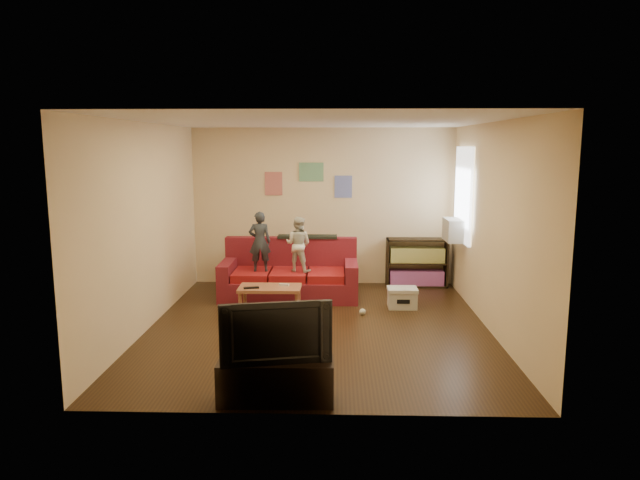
{
  "coord_description": "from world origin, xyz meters",
  "views": [
    {
      "loc": [
        0.24,
        -7.32,
        2.4
      ],
      "look_at": [
        0.0,
        0.8,
        1.05
      ],
      "focal_mm": 32.0,
      "sensor_mm": 36.0,
      "label": 1
    }
  ],
  "objects_px": {
    "sofa": "(290,277)",
    "coffee_table": "(270,290)",
    "file_box": "(402,298)",
    "child_b": "(298,244)",
    "television": "(275,330)",
    "child_a": "(260,242)",
    "tv_stand": "(276,381)",
    "bookshelf": "(417,265)"
  },
  "relations": [
    {
      "from": "sofa",
      "to": "child_b",
      "type": "relative_size",
      "value": 2.5
    },
    {
      "from": "sofa",
      "to": "coffee_table",
      "type": "height_order",
      "value": "sofa"
    },
    {
      "from": "coffee_table",
      "to": "bookshelf",
      "type": "xyz_separation_m",
      "value": [
        2.33,
        1.69,
        0.03
      ]
    },
    {
      "from": "child_a",
      "to": "bookshelf",
      "type": "relative_size",
      "value": 0.91
    },
    {
      "from": "sofa",
      "to": "coffee_table",
      "type": "xyz_separation_m",
      "value": [
        -0.21,
        -0.95,
        0.03
      ]
    },
    {
      "from": "television",
      "to": "child_b",
      "type": "bearing_deg",
      "value": 79.27
    },
    {
      "from": "television",
      "to": "child_a",
      "type": "bearing_deg",
      "value": 88.61
    },
    {
      "from": "child_b",
      "to": "television",
      "type": "bearing_deg",
      "value": 109.75
    },
    {
      "from": "sofa",
      "to": "tv_stand",
      "type": "xyz_separation_m",
      "value": [
        0.18,
        -3.81,
        -0.11
      ]
    },
    {
      "from": "sofa",
      "to": "television",
      "type": "relative_size",
      "value": 2.08
    },
    {
      "from": "child_b",
      "to": "television",
      "type": "relative_size",
      "value": 0.83
    },
    {
      "from": "sofa",
      "to": "tv_stand",
      "type": "bearing_deg",
      "value": -87.35
    },
    {
      "from": "child_b",
      "to": "bookshelf",
      "type": "relative_size",
      "value": 0.83
    },
    {
      "from": "child_b",
      "to": "coffee_table",
      "type": "relative_size",
      "value": 0.97
    },
    {
      "from": "coffee_table",
      "to": "child_a",
      "type": "bearing_deg",
      "value": 107.22
    },
    {
      "from": "child_a",
      "to": "child_b",
      "type": "relative_size",
      "value": 1.09
    },
    {
      "from": "sofa",
      "to": "file_box",
      "type": "relative_size",
      "value": 4.87
    },
    {
      "from": "sofa",
      "to": "bookshelf",
      "type": "height_order",
      "value": "sofa"
    },
    {
      "from": "child_a",
      "to": "tv_stand",
      "type": "relative_size",
      "value": 0.87
    },
    {
      "from": "file_box",
      "to": "child_a",
      "type": "bearing_deg",
      "value": 168.98
    },
    {
      "from": "sofa",
      "to": "child_b",
      "type": "xyz_separation_m",
      "value": [
        0.15,
        -0.17,
        0.57
      ]
    },
    {
      "from": "child_b",
      "to": "television",
      "type": "distance_m",
      "value": 3.64
    },
    {
      "from": "child_a",
      "to": "file_box",
      "type": "xyz_separation_m",
      "value": [
        2.18,
        -0.42,
        -0.77
      ]
    },
    {
      "from": "bookshelf",
      "to": "coffee_table",
      "type": "bearing_deg",
      "value": -144.04
    },
    {
      "from": "sofa",
      "to": "bookshelf",
      "type": "distance_m",
      "value": 2.25
    },
    {
      "from": "sofa",
      "to": "file_box",
      "type": "bearing_deg",
      "value": -19.09
    },
    {
      "from": "sofa",
      "to": "tv_stand",
      "type": "relative_size",
      "value": 1.98
    },
    {
      "from": "sofa",
      "to": "tv_stand",
      "type": "height_order",
      "value": "sofa"
    },
    {
      "from": "sofa",
      "to": "child_a",
      "type": "distance_m",
      "value": 0.77
    },
    {
      "from": "child_a",
      "to": "coffee_table",
      "type": "height_order",
      "value": "child_a"
    },
    {
      "from": "file_box",
      "to": "tv_stand",
      "type": "distance_m",
      "value": 3.57
    },
    {
      "from": "child_a",
      "to": "bookshelf",
      "type": "xyz_separation_m",
      "value": [
        2.57,
        0.91,
        -0.55
      ]
    },
    {
      "from": "bookshelf",
      "to": "television",
      "type": "relative_size",
      "value": 1.01
    },
    {
      "from": "bookshelf",
      "to": "file_box",
      "type": "height_order",
      "value": "bookshelf"
    },
    {
      "from": "file_box",
      "to": "child_b",
      "type": "bearing_deg",
      "value": 164.96
    },
    {
      "from": "child_b",
      "to": "file_box",
      "type": "distance_m",
      "value": 1.79
    },
    {
      "from": "child_a",
      "to": "file_box",
      "type": "bearing_deg",
      "value": 163.88
    },
    {
      "from": "sofa",
      "to": "television",
      "type": "distance_m",
      "value": 3.84
    },
    {
      "from": "sofa",
      "to": "coffee_table",
      "type": "bearing_deg",
      "value": -102.42
    },
    {
      "from": "file_box",
      "to": "television",
      "type": "relative_size",
      "value": 0.43
    },
    {
      "from": "child_b",
      "to": "tv_stand",
      "type": "bearing_deg",
      "value": 109.75
    },
    {
      "from": "child_b",
      "to": "sofa",
      "type": "bearing_deg",
      "value": -30.3
    }
  ]
}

